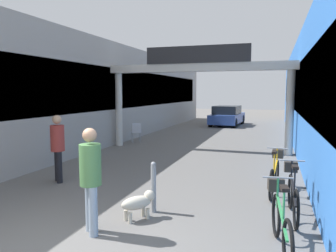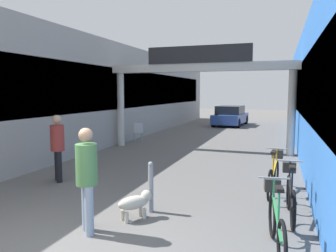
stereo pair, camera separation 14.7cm
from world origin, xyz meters
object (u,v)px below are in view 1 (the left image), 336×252
Objects in this scene: bicycle_green_nearest at (280,219)px; bicycle_black_second at (293,192)px; dog_on_leash at (139,202)px; pedestrian_companion at (58,144)px; bicycle_orange_third at (275,173)px; parked_car_blue at (227,116)px; cafe_chair_aluminium_nearer at (136,131)px; bollard_post_metal at (153,187)px; pedestrian_with_dog at (91,174)px.

bicycle_green_nearest is 1.41m from bicycle_black_second.
pedestrian_companion is at bearing 150.79° from dog_on_leash.
parked_car_blue is at bearing 101.96° from bicycle_orange_third.
bicycle_black_second is at bearing -48.82° from cafe_chair_aluminium_nearer.
bollard_post_metal is 1.08× the size of cafe_chair_aluminium_nearer.
parked_car_blue is (-0.83, 17.09, 0.34)m from dog_on_leash.
parked_car_blue is (-3.42, 16.06, 0.21)m from bicycle_black_second.
bicycle_green_nearest and bicycle_orange_third have the same top height.
bicycle_orange_third is at bearing 42.36° from bollard_post_metal.
bicycle_green_nearest is at bearing -20.71° from pedestrian_companion.
bicycle_green_nearest is (5.25, -1.99, -0.53)m from pedestrian_companion.
bicycle_black_second is 2.55m from bollard_post_metal.
parked_car_blue is at bearing 72.98° from cafe_chair_aluminium_nearer.
cafe_chair_aluminium_nearer reaches higher than dog_on_leash.
parked_car_blue is at bearing 91.10° from pedestrian_with_dog.
pedestrian_companion reaches higher than bollard_post_metal.
bicycle_green_nearest is 1.89× the size of cafe_chair_aluminium_nearer.
bicycle_black_second is 1.75× the size of bollard_post_metal.
cafe_chair_aluminium_nearer is at bearing 109.27° from pedestrian_with_dog.
bicycle_orange_third is at bearing 8.41° from pedestrian_companion.
pedestrian_with_dog is 1.14m from dog_on_leash.
parked_car_blue is (2.06, 15.47, -0.32)m from pedestrian_companion.
pedestrian_with_dog is 1.01× the size of pedestrian_companion.
bicycle_black_second reaches higher than bollard_post_metal.
bicycle_black_second reaches higher than cafe_chair_aluminium_nearer.
bicycle_black_second is at bearing -77.97° from parked_car_blue.
parked_car_blue is (-0.34, 17.87, -0.33)m from pedestrian_with_dog.
parked_car_blue reaches higher than dog_on_leash.
pedestrian_with_dog is 4.24m from bicycle_orange_third.
parked_car_blue reaches higher than bollard_post_metal.
parked_car_blue is at bearing 93.26° from bollard_post_metal.
bicycle_green_nearest is (2.36, -0.37, 0.13)m from dog_on_leash.
bollard_post_metal is 8.53m from cafe_chair_aluminium_nearer.
bicycle_black_second is 9.39m from cafe_chair_aluminium_nearer.
bicycle_orange_third is (2.28, 2.38, 0.13)m from dog_on_leash.
dog_on_leash is 17.11m from parked_car_blue.
bicycle_green_nearest is 10.34m from cafe_chair_aluminium_nearer.
parked_car_blue is (-3.19, 17.46, 0.21)m from bicycle_green_nearest.
pedestrian_companion is at bearing 135.05° from pedestrian_with_dog.
bicycle_black_second is at bearing 21.50° from dog_on_leash.
bicycle_black_second is (3.08, 1.80, -0.54)m from pedestrian_with_dog.
bicycle_black_second is at bearing 30.31° from pedestrian_with_dog.
bicycle_orange_third is at bearing 48.75° from pedestrian_with_dog.
parked_car_blue reaches higher than cafe_chair_aluminium_nearer.
pedestrian_with_dog is 0.41× the size of parked_car_blue.
bollard_post_metal is (0.61, 1.19, -0.48)m from pedestrian_with_dog.
cafe_chair_aluminium_nearer is at bearing 115.77° from bollard_post_metal.
pedestrian_companion is 5.64m from bicycle_green_nearest.
cafe_chair_aluminium_nearer is (-0.70, 6.47, -0.42)m from pedestrian_companion.
cafe_chair_aluminium_nearer is (-3.71, 7.68, 0.05)m from bollard_post_metal.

